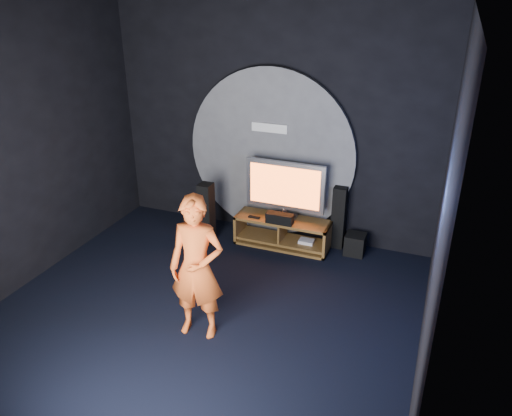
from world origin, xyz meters
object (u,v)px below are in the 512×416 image
at_px(tower_speaker_right, 339,217).
at_px(subwoofer, 355,244).
at_px(player, 197,268).
at_px(tv, 285,188).
at_px(tower_speaker_left, 207,214).
at_px(media_console, 283,234).

bearing_deg(tower_speaker_right, subwoofer, -25.83).
bearing_deg(subwoofer, player, -118.18).
relative_size(tv, player, 0.70).
xyz_separation_m(tv, tower_speaker_left, (-1.11, -0.38, -0.45)).
xyz_separation_m(media_console, tower_speaker_right, (0.77, 0.30, 0.29)).
relative_size(media_console, tower_speaker_right, 1.47).
height_order(media_console, player, player).
height_order(media_console, tower_speaker_right, tower_speaker_right).
bearing_deg(subwoofer, media_console, -171.68).
bearing_deg(player, tv, 76.62).
bearing_deg(tv, subwoofer, 4.74).
bearing_deg(media_console, player, -95.92).
relative_size(subwoofer, player, 0.19).
distance_m(media_console, tv, 0.74).
bearing_deg(media_console, tower_speaker_left, -164.11).
height_order(tower_speaker_left, subwoofer, tower_speaker_left).
xyz_separation_m(media_console, player, (-0.24, -2.28, 0.65)).
height_order(tv, subwoofer, tv).
bearing_deg(media_console, tower_speaker_right, 21.21).
bearing_deg(tv, media_console, -84.07).
relative_size(tower_speaker_right, subwoofer, 3.09).
distance_m(media_console, player, 2.38).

